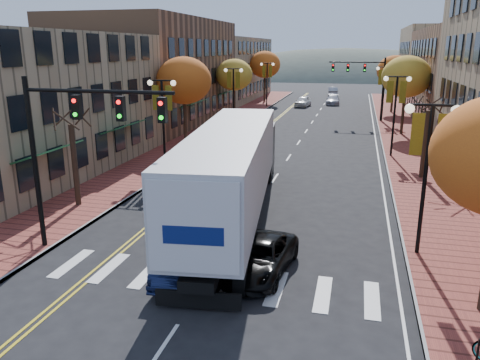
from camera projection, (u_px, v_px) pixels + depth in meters
The scene contains 28 objects.
ground at pixel (188, 309), 14.89m from camera, with size 200.00×200.00×0.00m, color black.
sidewalk_left at pixel (216, 129), 47.31m from camera, with size 4.00×85.00×0.15m, color brown.
sidewalk_right at pixel (402, 137), 43.09m from camera, with size 4.00×85.00×0.15m, color brown.
building_left_near at pixel (5, 105), 29.77m from camera, with size 12.00×22.00×9.00m, color #9E8966.
building_left_mid at pixel (154, 72), 50.96m from camera, with size 12.00×24.00×11.00m, color brown.
building_left_far at pixel (219, 69), 74.50m from camera, with size 12.00×26.00×9.50m, color #9E8966.
building_right_far at pixel (456, 65), 68.79m from camera, with size 15.00×20.00×11.00m, color #9E8966.
tree_left_a at pixel (75, 165), 23.85m from camera, with size 0.28×0.28×4.20m.
tree_left_b at pixel (184, 81), 37.91m from camera, with size 4.48×4.48×7.21m.
tree_left_c at pixel (234, 75), 52.95m from camera, with size 4.16×4.16×6.69m.
tree_left_d at pixel (265, 65), 69.59m from camera, with size 4.61×4.61×7.42m.
tree_right_b at pixel (424, 144), 28.97m from camera, with size 0.28×0.28×4.20m.
tree_right_c at pixel (406, 77), 43.03m from camera, with size 4.48×4.48×7.21m.
tree_right_d at pixel (395, 71), 58.00m from camera, with size 4.35×4.35×7.00m.
lamp_left_b at pixel (163, 107), 30.41m from camera, with size 1.96×0.36×6.05m.
lamp_left_c at pixel (233, 86), 47.20m from camera, with size 1.96×0.36×6.05m.
lamp_left_d at pixel (267, 76), 64.00m from camera, with size 1.96×0.36×6.05m.
lamp_right_a at pixel (428, 151), 17.56m from camera, with size 1.96×0.36×6.05m.
lamp_right_b at pixel (396, 100), 34.36m from camera, with size 1.96×0.36×6.05m.
lamp_right_c at pixel (384, 83), 51.16m from camera, with size 1.96×0.36×6.05m.
traffic_mast_near at pixel (75, 133), 17.63m from camera, with size 6.10×0.35×7.00m.
traffic_mast_far at pixel (366, 77), 51.46m from camera, with size 6.10×0.34×7.00m.
semi_truck at pixel (235, 165), 22.22m from camera, with size 5.10×18.51×4.57m.
navy_sedan at pixel (193, 253), 17.13m from camera, with size 1.65×4.74×1.56m, color #0C1333.
black_suv at pixel (260, 257), 17.15m from camera, with size 2.06×4.46×1.24m, color black.
car_far_white at pixel (303, 101), 65.81m from camera, with size 1.75×4.35×1.48m, color silver.
car_far_silver at pixel (333, 100), 68.42m from camera, with size 1.88×4.62×1.34m, color #B2B0B9.
car_far_oncoming at pixel (333, 91), 80.68m from camera, with size 1.58×4.53×1.49m, color #A4A5AC.
Camera 1 is at (4.82, -12.40, 8.03)m, focal length 35.00 mm.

